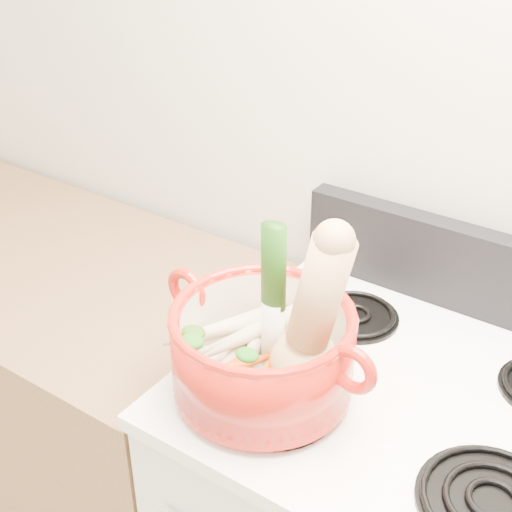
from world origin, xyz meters
The scene contains 21 objects.
cooktop centered at (0.00, 1.40, 0.93)m, with size 0.78×0.67×0.03m, color white.
control_backsplash centered at (0.00, 1.70, 1.04)m, with size 0.76×0.05×0.18m, color black.
counter_left centered at (-1.07, 1.40, 0.45)m, with size 1.36×0.65×0.90m, color brown.
burner_front_left centered at (-0.19, 1.24, 0.96)m, with size 0.22×0.22×0.02m, color black.
burner_front_right centered at (0.19, 1.24, 0.96)m, with size 0.22×0.22×0.02m, color black.
burner_back_left centered at (-0.19, 1.54, 0.96)m, with size 0.17×0.17×0.02m, color black.
dutch_oven centered at (-0.22, 1.25, 1.04)m, with size 0.31×0.31×0.15m, color #B71A0F.
pot_handle_left centered at (-0.39, 1.26, 1.10)m, with size 0.09×0.09×0.02m, color #B71A0F.
pot_handle_right centered at (-0.05, 1.24, 1.10)m, with size 0.09×0.09×0.02m, color #B71A0F.
squash centered at (-0.14, 1.26, 1.15)m, with size 0.12×0.12×0.29m, color tan, non-canonical shape.
leek centered at (-0.22, 1.28, 1.14)m, with size 0.04×0.04×0.28m, color silver.
ginger centered at (-0.22, 1.35, 1.02)m, with size 0.09×0.07×0.05m, color tan.
parsnip_0 centered at (-0.27, 1.27, 1.02)m, with size 0.05×0.05×0.24m, color beige.
parsnip_1 centered at (-0.30, 1.28, 1.03)m, with size 0.04×0.04×0.19m, color #F0E3C3.
parsnip_2 centered at (-0.25, 1.28, 1.04)m, with size 0.05×0.05×0.20m, color beige.
parsnip_3 centered at (-0.32, 1.26, 1.04)m, with size 0.04×0.04×0.19m, color beige.
parsnip_4 centered at (-0.26, 1.29, 1.05)m, with size 0.04×0.04×0.22m, color beige.
parsnip_5 centered at (-0.26, 1.27, 1.05)m, with size 0.04×0.04×0.20m, color beige.
carrot_0 centered at (-0.26, 1.20, 1.02)m, with size 0.03×0.03×0.15m, color red.
carrot_1 centered at (-0.24, 1.21, 1.03)m, with size 0.03×0.03×0.14m, color #B73E09.
carrot_2 centered at (-0.20, 1.23, 1.03)m, with size 0.03×0.03×0.15m, color #D3630A.
Camera 1 is at (0.31, 0.47, 1.79)m, focal length 50.00 mm.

